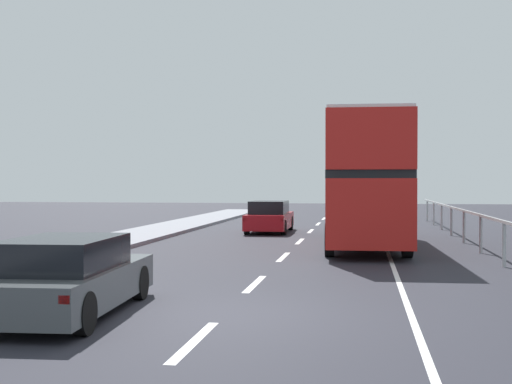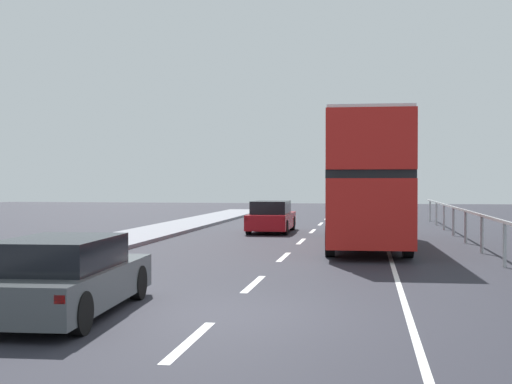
{
  "view_description": "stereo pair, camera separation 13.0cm",
  "coord_description": "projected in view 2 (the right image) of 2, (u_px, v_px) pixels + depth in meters",
  "views": [
    {
      "loc": [
        2.31,
        -11.12,
        2.22
      ],
      "look_at": [
        -0.53,
        6.88,
        1.96
      ],
      "focal_mm": 47.32,
      "sensor_mm": 36.0,
      "label": 1
    },
    {
      "loc": [
        2.43,
        -11.1,
        2.22
      ],
      "look_at": [
        -0.53,
        6.88,
        1.96
      ],
      "focal_mm": 47.32,
      "sensor_mm": 36.0,
      "label": 2
    }
  ],
  "objects": [
    {
      "name": "lane_paint_markings",
      "position": [
        348.0,
        257.0,
        19.85
      ],
      "size": [
        3.26,
        46.0,
        0.01
      ],
      "color": "silver",
      "rests_on": "ground"
    },
    {
      "name": "ground_plane",
      "position": [
        221.0,
        316.0,
        11.38
      ],
      "size": [
        75.71,
        120.0,
        0.1
      ],
      "primitive_type": "cube",
      "color": "#25252E"
    },
    {
      "name": "double_decker_bus_red",
      "position": [
        365.0,
        179.0,
        23.64
      ],
      "size": [
        2.87,
        10.81,
        4.37
      ],
      "rotation": [
        0.0,
        0.0,
        0.04
      ],
      "color": "red",
      "rests_on": "ground"
    },
    {
      "name": "bridge_side_railing",
      "position": [
        492.0,
        226.0,
        19.27
      ],
      "size": [
        0.1,
        42.0,
        1.22
      ],
      "color": "#ADB1B3",
      "rests_on": "ground"
    },
    {
      "name": "hatchback_car_near",
      "position": [
        64.0,
        277.0,
        11.27
      ],
      "size": [
        2.04,
        4.51,
        1.31
      ],
      "rotation": [
        0.0,
        0.0,
        0.06
      ],
      "color": "#454A4E",
      "rests_on": "ground"
    },
    {
      "name": "sedan_car_ahead",
      "position": [
        271.0,
        217.0,
        29.94
      ],
      "size": [
        1.8,
        4.36,
        1.4
      ],
      "rotation": [
        0.0,
        0.0,
        0.01
      ],
      "color": "maroon",
      "rests_on": "ground"
    }
  ]
}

